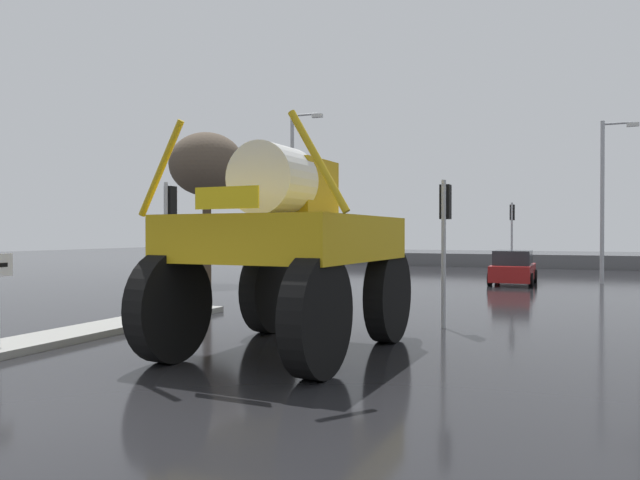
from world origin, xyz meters
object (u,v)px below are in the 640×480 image
object	(u,v)px
traffic_signal_near_right	(445,220)
streetlight_far_left	(294,188)
streetlight_far_right	(605,193)
bare_tree_left	(207,166)
oversize_sprayer	(288,247)
traffic_signal_near_left	(169,217)
sedan_ahead	(513,268)
traffic_signal_far_left	(512,222)

from	to	relation	value
traffic_signal_near_right	streetlight_far_left	bearing A→B (deg)	129.33
traffic_signal_near_right	streetlight_far_right	distance (m)	16.05
traffic_signal_near_right	bare_tree_left	size ratio (longest dim) A/B	0.51
oversize_sprayer	traffic_signal_near_left	xyz separation A→B (m)	(-5.96, 4.17, 0.74)
traffic_signal_near_left	streetlight_far_left	xyz separation A→B (m)	(-1.52, 11.82, 1.75)
sedan_ahead	traffic_signal_near_right	world-z (taller)	traffic_signal_near_right
sedan_ahead	traffic_signal_far_left	world-z (taller)	traffic_signal_far_left
streetlight_far_right	bare_tree_left	bearing A→B (deg)	-160.28
oversize_sprayer	traffic_signal_near_right	distance (m)	4.76
traffic_signal_far_left	streetlight_far_right	xyz separation A→B (m)	(4.36, -3.70, 1.22)
traffic_signal_far_left	traffic_signal_near_right	bearing A→B (deg)	-89.49
sedan_ahead	traffic_signal_near_left	size ratio (longest dim) A/B	1.08
streetlight_far_left	traffic_signal_far_left	bearing A→B (deg)	37.55
sedan_ahead	traffic_signal_near_right	bearing A→B (deg)	178.66
oversize_sprayer	bare_tree_left	size ratio (longest dim) A/B	0.80
bare_tree_left	traffic_signal_far_left	bearing A→B (deg)	37.53
traffic_signal_near_left	bare_tree_left	world-z (taller)	bare_tree_left
traffic_signal_near_left	streetlight_far_left	world-z (taller)	streetlight_far_left
traffic_signal_far_left	streetlight_far_left	xyz separation A→B (m)	(-9.51, -7.31, 1.64)
traffic_signal_far_left	bare_tree_left	xyz separation A→B (m)	(-12.85, -9.87, 2.60)
oversize_sprayer	sedan_ahead	world-z (taller)	oversize_sprayer
traffic_signal_near_left	traffic_signal_far_left	distance (m)	20.73
oversize_sprayer	traffic_signal_far_left	distance (m)	23.40
traffic_signal_near_left	bare_tree_left	bearing A→B (deg)	117.73
traffic_signal_near_right	streetlight_far_left	world-z (taller)	streetlight_far_left
oversize_sprayer	streetlight_far_left	distance (m)	17.83
sedan_ahead	traffic_signal_near_left	world-z (taller)	traffic_signal_near_left
sedan_ahead	traffic_signal_near_left	bearing A→B (deg)	148.25
bare_tree_left	sedan_ahead	bearing A→B (deg)	18.23
bare_tree_left	streetlight_far_right	bearing A→B (deg)	19.72
streetlight_far_left	streetlight_far_right	bearing A→B (deg)	14.58
oversize_sprayer	traffic_signal_near_left	size ratio (longest dim) A/B	1.48
oversize_sprayer	streetlight_far_right	world-z (taller)	streetlight_far_right
oversize_sprayer	bare_tree_left	world-z (taller)	bare_tree_left
oversize_sprayer	streetlight_far_left	xyz separation A→B (m)	(-7.48, 15.99, 2.50)
sedan_ahead	streetlight_far_right	world-z (taller)	streetlight_far_right
traffic_signal_far_left	sedan_ahead	bearing A→B (deg)	-84.33
traffic_signal_far_left	streetlight_far_right	world-z (taller)	streetlight_far_right
oversize_sprayer	sedan_ahead	xyz separation A→B (m)	(2.57, 17.84, -1.31)
traffic_signal_near_right	streetlight_far_right	size ratio (longest dim) A/B	0.48
traffic_signal_near_right	traffic_signal_far_left	bearing A→B (deg)	90.51
traffic_signal_near_right	oversize_sprayer	bearing A→B (deg)	-117.79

